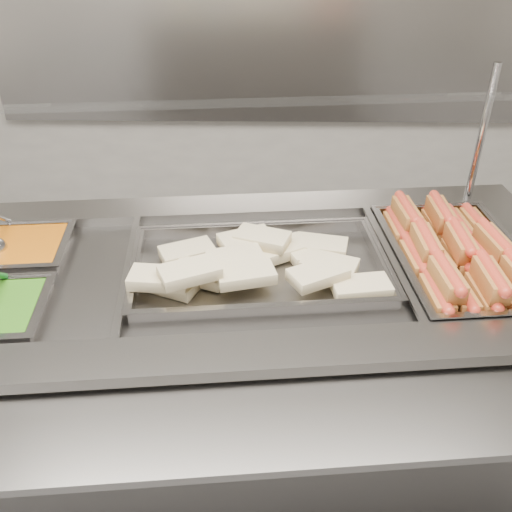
{
  "coord_description": "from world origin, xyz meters",
  "views": [
    {
      "loc": [
        0.03,
        -0.8,
        1.77
      ],
      "look_at": [
        0.01,
        0.5,
        0.92
      ],
      "focal_mm": 40.0,
      "sensor_mm": 36.0,
      "label": 1
    }
  ],
  "objects_px": {
    "sneeze_guard": "(231,108)",
    "pan_hotdogs": "(456,266)",
    "pan_wraps": "(260,271)",
    "steam_counter": "(240,381)"
  },
  "relations": [
    {
      "from": "steam_counter",
      "to": "pan_hotdogs",
      "type": "xyz_separation_m",
      "value": [
        0.62,
        0.06,
        0.41
      ]
    },
    {
      "from": "sneeze_guard",
      "to": "pan_wraps",
      "type": "relative_size",
      "value": 2.33
    },
    {
      "from": "sneeze_guard",
      "to": "pan_hotdogs",
      "type": "distance_m",
      "value": 0.77
    },
    {
      "from": "sneeze_guard",
      "to": "steam_counter",
      "type": "bearing_deg",
      "value": -84.38
    },
    {
      "from": "steam_counter",
      "to": "pan_wraps",
      "type": "xyz_separation_m",
      "value": [
        0.06,
        0.01,
        0.42
      ]
    },
    {
      "from": "steam_counter",
      "to": "pan_wraps",
      "type": "relative_size",
      "value": 2.73
    },
    {
      "from": "sneeze_guard",
      "to": "pan_hotdogs",
      "type": "bearing_deg",
      "value": -13.67
    },
    {
      "from": "pan_hotdogs",
      "to": "pan_wraps",
      "type": "height_order",
      "value": "same"
    },
    {
      "from": "pan_wraps",
      "to": "sneeze_guard",
      "type": "bearing_deg",
      "value": 110.96
    },
    {
      "from": "sneeze_guard",
      "to": "pan_wraps",
      "type": "height_order",
      "value": "sneeze_guard"
    }
  ]
}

